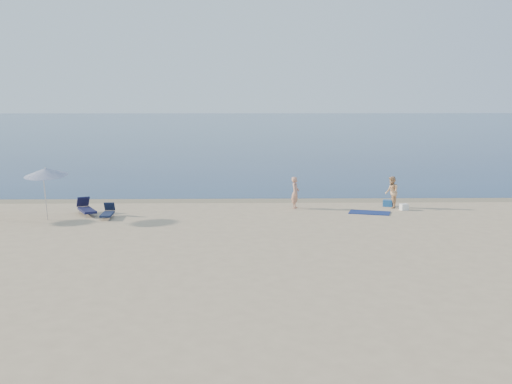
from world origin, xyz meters
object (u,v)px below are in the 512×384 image
at_px(blue_cooler, 388,203).
at_px(umbrella_near, 46,172).
at_px(person_right, 392,192).
at_px(person_left, 295,193).

relative_size(blue_cooler, umbrella_near, 0.19).
distance_m(person_right, umbrella_near, 17.25).
height_order(person_left, umbrella_near, umbrella_near).
bearing_deg(umbrella_near, person_right, 20.27).
xyz_separation_m(blue_cooler, umbrella_near, (-16.86, -3.24, 2.09)).
bearing_deg(blue_cooler, person_left, -156.04).
relative_size(person_left, person_right, 1.00).
relative_size(person_left, blue_cooler, 3.36).
height_order(person_right, umbrella_near, umbrella_near).
relative_size(person_right, blue_cooler, 3.36).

